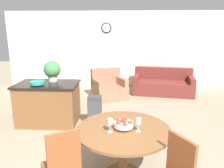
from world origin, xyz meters
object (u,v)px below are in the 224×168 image
object	(u,v)px
wine_glass_left	(110,122)
trash_bin	(95,111)
armchair	(109,89)
couch	(163,85)
dining_table	(123,140)
fruit_bowl	(123,124)
kitchen_island	(49,103)
dining_chair_near_left	(63,164)
wine_glass_right	(138,122)
potted_plant	(52,70)
teal_bowl	(37,83)

from	to	relation	value
wine_glass_left	trash_bin	xyz separation A→B (m)	(-0.44, 1.78, -0.55)
armchair	couch	bearing A→B (deg)	-5.70
dining_table	fruit_bowl	xyz separation A→B (m)	(-0.00, -0.00, 0.24)
kitchen_island	armchair	distance (m)	2.25
trash_bin	armchair	bearing A→B (deg)	84.95
armchair	kitchen_island	bearing A→B (deg)	-148.57
fruit_bowl	kitchen_island	bearing A→B (deg)	132.83
dining_chair_near_left	fruit_bowl	xyz separation A→B (m)	(0.72, 0.52, 0.30)
wine_glass_right	dining_chair_near_left	bearing A→B (deg)	-154.30
dining_chair_near_left	potted_plant	distance (m)	2.77
wine_glass_left	potted_plant	bearing A→B (deg)	123.88
dining_table	couch	xyz separation A→B (m)	(1.32, 4.30, -0.30)
wine_glass_right	couch	xyz separation A→B (m)	(1.12, 4.38, -0.61)
fruit_bowl	trash_bin	world-z (taller)	fruit_bowl
dining_chair_near_left	dining_table	bearing A→B (deg)	5.37
fruit_bowl	wine_glass_right	distance (m)	0.22
fruit_bowl	dining_table	bearing A→B (deg)	40.97
dining_table	trash_bin	world-z (taller)	dining_table
dining_table	wine_glass_right	bearing A→B (deg)	-21.79
dining_chair_near_left	wine_glass_right	world-z (taller)	dining_chair_near_left
dining_table	teal_bowl	size ratio (longest dim) A/B	4.31
kitchen_island	teal_bowl	xyz separation A→B (m)	(-0.14, -0.18, 0.51)
potted_plant	fruit_bowl	bearing A→B (deg)	-51.46
dining_chair_near_left	teal_bowl	world-z (taller)	teal_bowl
teal_bowl	kitchen_island	bearing A→B (deg)	51.26
teal_bowl	trash_bin	world-z (taller)	teal_bowl
wine_glass_right	trash_bin	bearing A→B (deg)	114.94
teal_bowl	dining_table	bearing A→B (deg)	-41.87
fruit_bowl	couch	bearing A→B (deg)	72.91
dining_table	kitchen_island	bearing A→B (deg)	132.87
dining_chair_near_left	fruit_bowl	bearing A→B (deg)	5.35
dining_table	kitchen_island	xyz separation A→B (m)	(-1.68, 1.81, -0.12)
wine_glass_right	armchair	bearing A→B (deg)	99.57
fruit_bowl	kitchen_island	world-z (taller)	kitchen_island
armchair	trash_bin	bearing A→B (deg)	-120.11
potted_plant	kitchen_island	bearing A→B (deg)	-107.63
kitchen_island	dining_table	bearing A→B (deg)	-47.13
dining_table	wine_glass_left	size ratio (longest dim) A/B	6.92
couch	armchair	bearing A→B (deg)	-152.18
wine_glass_left	teal_bowl	distance (m)	2.40
wine_glass_right	trash_bin	distance (m)	2.00
wine_glass_left	armchair	distance (m)	3.85
dining_chair_near_left	wine_glass_right	xyz separation A→B (m)	(0.92, 0.44, 0.37)
dining_table	potted_plant	bearing A→B (deg)	128.59
dining_chair_near_left	wine_glass_left	size ratio (longest dim) A/B	5.26
kitchen_island	fruit_bowl	bearing A→B (deg)	-47.17
potted_plant	dining_chair_near_left	bearing A→B (deg)	-70.70
wine_glass_left	trash_bin	world-z (taller)	wine_glass_left
potted_plant	wine_glass_right	bearing A→B (deg)	-49.24
dining_table	wine_glass_left	distance (m)	0.38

